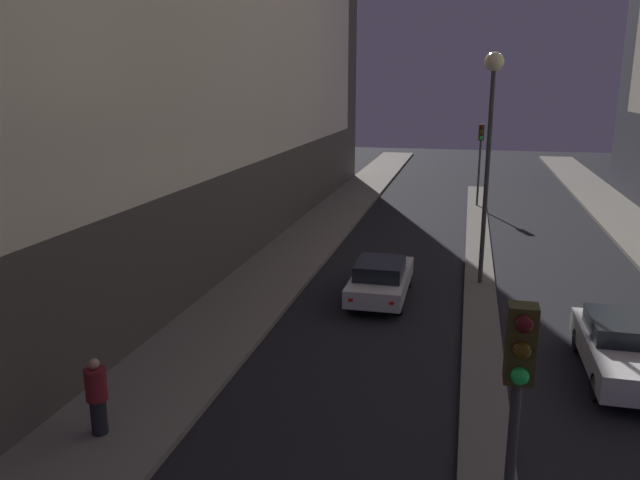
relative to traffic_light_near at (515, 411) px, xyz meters
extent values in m
cube|color=#66605B|center=(0.00, 17.95, -3.50)|extent=(1.08, 38.94, 0.15)
cube|color=#3D3814|center=(0.00, 0.03, 0.80)|extent=(0.32, 0.28, 0.90)
sphere|color=#4C0F0F|center=(0.00, -0.15, 1.10)|extent=(0.20, 0.20, 0.20)
sphere|color=#4C380A|center=(0.00, -0.15, 0.80)|extent=(0.20, 0.20, 0.20)
sphere|color=#1EEA4C|center=(0.00, -0.15, 0.50)|extent=(0.20, 0.20, 0.20)
cylinder|color=#383838|center=(0.00, 30.46, -1.54)|extent=(0.12, 0.12, 3.78)
cube|color=#3D3814|center=(0.00, 30.46, 0.80)|extent=(0.32, 0.28, 0.90)
sphere|color=#4C0F0F|center=(0.00, 30.28, 1.10)|extent=(0.20, 0.20, 0.20)
sphere|color=#4C380A|center=(0.00, 30.28, 0.80)|extent=(0.20, 0.20, 0.20)
sphere|color=#1EEA4C|center=(0.00, 30.28, 0.50)|extent=(0.20, 0.20, 0.20)
cylinder|color=#383838|center=(0.00, 15.52, 0.31)|extent=(0.16, 0.16, 7.48)
sphere|color=#F9EAB2|center=(0.00, 15.52, 4.24)|extent=(0.64, 0.64, 0.64)
cube|color=silver|center=(-3.31, 13.46, -2.97)|extent=(1.81, 4.42, 0.58)
cube|color=black|center=(-3.31, 13.13, -2.43)|extent=(1.54, 1.99, 0.50)
cube|color=red|center=(-3.95, 11.25, -2.94)|extent=(0.14, 0.04, 0.10)
cube|color=red|center=(-2.68, 11.25, -2.94)|extent=(0.14, 0.04, 0.10)
cylinder|color=black|center=(-4.11, 14.83, -3.26)|extent=(0.22, 0.64, 0.64)
cylinder|color=black|center=(-2.52, 14.83, -3.26)|extent=(0.22, 0.64, 0.64)
cylinder|color=black|center=(-4.11, 12.09, -3.26)|extent=(0.22, 0.64, 0.64)
cylinder|color=black|center=(-2.52, 12.09, -3.26)|extent=(0.22, 0.64, 0.64)
cube|color=silver|center=(3.31, 8.96, -2.93)|extent=(1.77, 4.45, 0.66)
cube|color=black|center=(3.31, 9.29, -2.37)|extent=(1.50, 2.00, 0.46)
cube|color=red|center=(2.69, 11.18, -2.89)|extent=(0.14, 0.04, 0.10)
cube|color=red|center=(3.93, 11.18, -2.89)|extent=(0.14, 0.04, 0.10)
cylinder|color=black|center=(2.54, 10.34, -3.26)|extent=(0.22, 0.64, 0.64)
cylinder|color=black|center=(4.09, 10.34, -3.26)|extent=(0.22, 0.64, 0.64)
cylinder|color=black|center=(2.54, 7.58, -3.26)|extent=(0.22, 0.64, 0.64)
cylinder|color=black|center=(-7.71, 3.45, -3.03)|extent=(0.33, 0.33, 0.76)
cylinder|color=maroon|center=(-7.71, 3.45, -2.32)|extent=(0.43, 0.43, 0.67)
sphere|color=tan|center=(-7.71, 3.45, -1.87)|extent=(0.22, 0.22, 0.22)
camera|label=1|loc=(-0.68, -6.63, 3.58)|focal=35.00mm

